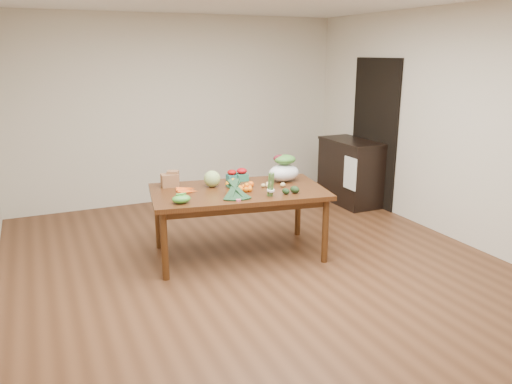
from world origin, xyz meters
name	(u,v)px	position (x,y,z in m)	size (l,w,h in m)	color
floor	(265,274)	(0.00, 0.00, 0.00)	(6.00, 6.00, 0.00)	brown
room_walls	(266,143)	(0.00, 0.00, 1.35)	(5.02, 6.02, 2.70)	beige
dining_table	(239,223)	(-0.05, 0.58, 0.38)	(1.84, 1.02, 0.75)	#42260F
doorway_dark	(374,133)	(2.48, 1.60, 1.05)	(0.02, 1.00, 2.10)	black
cabinet	(350,172)	(2.22, 1.77, 0.47)	(0.52, 1.02, 0.94)	black
dish_towel	(350,173)	(1.96, 1.40, 0.55)	(0.02, 0.28, 0.45)	white
paper_bag	(170,179)	(-0.69, 1.01, 0.84)	(0.24, 0.20, 0.17)	brown
cabbage	(212,179)	(-0.27, 0.81, 0.84)	(0.18, 0.18, 0.18)	#AFCB75
strawberry_basket_a	(232,176)	(0.03, 0.98, 0.80)	(0.11, 0.11, 0.10)	#AD0D0B
strawberry_basket_b	(242,176)	(0.14, 0.93, 0.81)	(0.12, 0.12, 0.11)	#AF0B18
orange_a	(229,184)	(-0.11, 0.69, 0.79)	(0.08, 0.08, 0.08)	orange
orange_b	(234,181)	(-0.02, 0.79, 0.79)	(0.08, 0.08, 0.08)	orange
orange_c	(251,184)	(0.11, 0.61, 0.78)	(0.07, 0.07, 0.07)	orange
mandarin_cluster	(247,187)	(0.01, 0.50, 0.80)	(0.18, 0.18, 0.09)	#E3520D
carrots	(187,190)	(-0.57, 0.75, 0.76)	(0.22, 0.22, 0.03)	#FF5B15
snap_pea_bag	(181,199)	(-0.75, 0.35, 0.79)	(0.19, 0.14, 0.08)	green
kale_bunch	(236,191)	(-0.20, 0.28, 0.83)	(0.32, 0.40, 0.16)	black
asparagus_bundle	(271,185)	(0.15, 0.21, 0.88)	(0.08, 0.08, 0.25)	#4F7636
potato_a	(263,185)	(0.23, 0.55, 0.77)	(0.05, 0.05, 0.04)	tan
potato_b	(268,185)	(0.28, 0.52, 0.77)	(0.06, 0.05, 0.05)	#D3C679
potato_c	(271,183)	(0.34, 0.60, 0.77)	(0.06, 0.05, 0.05)	tan
potato_d	(268,184)	(0.31, 0.60, 0.77)	(0.05, 0.05, 0.05)	tan
potato_e	(283,185)	(0.43, 0.48, 0.78)	(0.06, 0.05, 0.05)	tan
avocado_a	(286,191)	(0.33, 0.22, 0.78)	(0.06, 0.09, 0.06)	black
avocado_b	(295,190)	(0.43, 0.21, 0.79)	(0.08, 0.11, 0.08)	black
salad_bag	(284,169)	(0.56, 0.71, 0.89)	(0.36, 0.27, 0.28)	white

